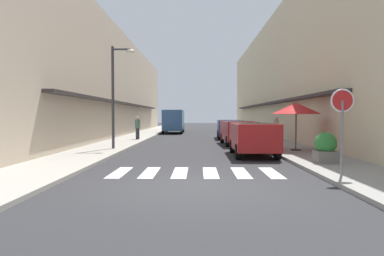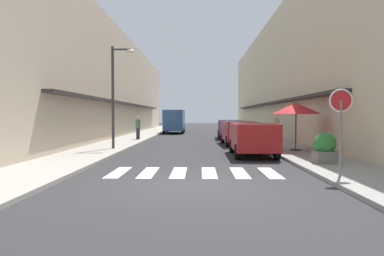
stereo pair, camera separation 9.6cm
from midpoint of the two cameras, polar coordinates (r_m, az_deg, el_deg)
The scene contains 16 objects.
ground_plane at distance 29.42m, azimuth 0.97°, elevation -1.48°, with size 113.00×113.00×0.00m, color #2B2B2D.
sidewalk_left at distance 29.84m, azimuth -8.47°, elevation -1.34°, with size 2.63×71.91×0.12m, color #9E998E.
sidewalk_right at distance 29.80m, azimuth 10.42°, elevation -1.35°, with size 2.63×71.91×0.12m, color gray.
building_row_left at distance 32.27m, azimuth -14.77°, elevation 6.60°, with size 5.50×48.23×8.83m.
building_row_right at distance 32.26m, azimuth 16.78°, elevation 7.72°, with size 5.50×48.23×10.10m.
crosswalk at distance 11.10m, azimuth 0.56°, elevation -7.25°, with size 5.20×2.20×0.01m.
parked_car_near at distance 15.78m, azimuth 9.98°, elevation -1.19°, with size 1.83×4.02×1.47m.
parked_car_mid at distance 21.62m, azimuth 7.60°, elevation -0.31°, with size 1.95×4.43×1.47m.
parked_car_far at distance 27.42m, azimuth 6.24°, elevation 0.18°, with size 1.91×4.36×1.47m.
delivery_van at distance 36.03m, azimuth -2.77°, elevation 1.40°, with size 2.02×5.40×2.37m.
round_street_sign at distance 10.45m, azimuth 23.22°, elevation 2.78°, with size 0.65×0.07×2.41m.
street_lamp at distance 18.36m, azimuth -11.98°, elevation 6.67°, with size 1.19×0.28×5.18m.
cafe_umbrella at distance 17.63m, azimuth 16.66°, elevation 3.04°, with size 2.34×2.34×2.30m.
planter_corner at distance 13.28m, azimuth 20.92°, elevation -3.01°, with size 0.77×0.77×1.09m.
pedestrian_walking_near at distance 25.20m, azimuth -8.65°, elevation 0.10°, with size 0.34×0.34×1.61m.
pedestrian_walking_far at distance 23.54m, azimuth 13.65°, elevation -0.09°, with size 0.34×0.34×1.59m.
Camera 2 is at (0.17, -8.82, 1.79)m, focal length 32.90 mm.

